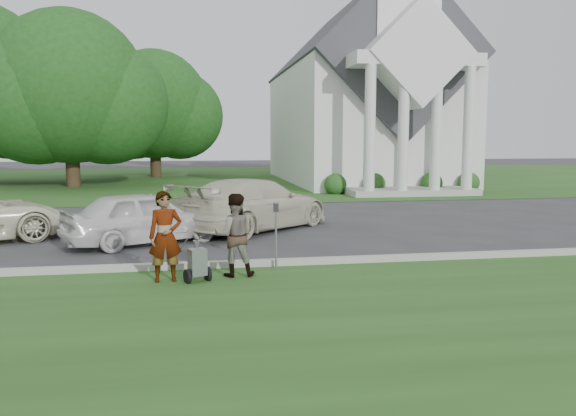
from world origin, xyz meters
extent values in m
plane|color=#333335|center=(0.00, 0.00, 0.00)|extent=(120.00, 120.00, 0.00)
cube|color=#264818|center=(0.00, -3.00, 0.01)|extent=(80.00, 7.00, 0.01)
cube|color=#264818|center=(0.00, 27.00, 0.01)|extent=(80.00, 30.00, 0.01)
cube|color=#9E9E93|center=(0.00, 0.55, 0.07)|extent=(80.00, 0.18, 0.15)
cube|color=white|center=(9.00, 24.00, 3.50)|extent=(9.00, 16.00, 7.00)
cube|color=#38383D|center=(9.00, 24.00, 7.00)|extent=(9.19, 17.00, 9.19)
cube|color=#9E9E93|center=(9.00, 14.80, 0.15)|extent=(6.20, 2.60, 0.30)
cylinder|color=white|center=(6.60, 13.80, 3.00)|extent=(0.50, 0.50, 6.00)
cylinder|color=white|center=(8.20, 13.80, 3.00)|extent=(0.50, 0.50, 6.00)
cylinder|color=white|center=(9.80, 13.80, 3.00)|extent=(0.50, 0.50, 6.00)
cylinder|color=white|center=(11.40, 13.80, 3.00)|extent=(0.50, 0.50, 6.00)
cube|color=white|center=(9.00, 14.60, 6.30)|extent=(6.20, 2.00, 0.60)
cube|color=white|center=(9.00, 14.60, 6.60)|extent=(5.09, 2.20, 5.09)
sphere|color=#1E4C19|center=(5.50, 15.70, 0.45)|extent=(1.10, 1.10, 1.10)
sphere|color=#1E4C19|center=(7.50, 15.70, 0.45)|extent=(1.10, 1.10, 1.10)
sphere|color=#1E4C19|center=(10.50, 15.70, 0.45)|extent=(1.10, 1.10, 1.10)
sphere|color=#1E4C19|center=(12.50, 15.70, 0.45)|extent=(1.10, 1.10, 1.10)
cylinder|color=#332316|center=(-8.00, 22.00, 1.60)|extent=(0.76, 0.76, 3.20)
sphere|color=#1A4816|center=(-8.00, 22.00, 5.51)|extent=(8.40, 8.40, 8.40)
sphere|color=#1A4816|center=(-6.11, 22.30, 4.67)|extent=(6.89, 6.89, 6.89)
sphere|color=#1A4816|center=(-9.68, 21.70, 4.88)|extent=(7.22, 7.22, 7.22)
sphere|color=#1A4816|center=(-11.93, 25.30, 5.21)|extent=(7.54, 7.54, 7.54)
cylinder|color=#332316|center=(-4.00, 30.00, 1.50)|extent=(0.76, 0.76, 3.00)
sphere|color=#1A4816|center=(-4.00, 30.00, 5.09)|extent=(7.60, 7.60, 7.60)
sphere|color=#1A4816|center=(-2.29, 30.30, 4.33)|extent=(6.23, 6.23, 6.23)
sphere|color=#1A4816|center=(-5.52, 29.70, 4.52)|extent=(6.54, 6.54, 6.54)
cylinder|color=black|center=(-1.47, -0.62, 0.14)|extent=(0.16, 0.28, 0.27)
cylinder|color=black|center=(-1.10, -0.47, 0.14)|extent=(0.16, 0.28, 0.27)
cylinder|color=#2D2D33|center=(-1.28, -0.55, 0.14)|extent=(0.44, 0.20, 0.03)
cube|color=gray|center=(-1.28, -0.55, 0.39)|extent=(0.37, 0.34, 0.50)
cone|color=gray|center=(-1.28, -0.55, 0.72)|extent=(0.20, 0.20, 0.15)
cylinder|color=#2D2D33|center=(-1.28, -0.55, 0.80)|extent=(0.04, 0.04, 0.05)
cylinder|color=gray|center=(-1.57, -0.19, 0.62)|extent=(0.28, 0.63, 0.48)
cylinder|color=gray|center=(-1.33, -0.09, 0.62)|extent=(0.28, 0.63, 0.48)
cylinder|color=gray|center=(-1.57, 0.17, 0.85)|extent=(0.28, 0.13, 0.03)
imported|color=#999999|center=(-1.86, -0.40, 0.85)|extent=(0.66, 0.47, 1.70)
imported|color=#999999|center=(-0.56, -0.20, 0.81)|extent=(0.80, 0.63, 1.62)
cylinder|color=gray|center=(0.33, 0.33, 0.60)|extent=(0.04, 0.04, 1.20)
cube|color=#2D2D33|center=(0.33, 0.33, 1.28)|extent=(0.10, 0.07, 0.18)
cylinder|color=gray|center=(0.33, 0.33, 1.37)|extent=(0.09, 0.09, 0.03)
imported|color=silver|center=(-2.59, 3.65, 0.69)|extent=(4.32, 3.26, 1.37)
imported|color=beige|center=(0.41, 5.35, 0.77)|extent=(5.32, 5.16, 1.53)
camera|label=1|loc=(-1.30, -10.93, 2.67)|focal=35.00mm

